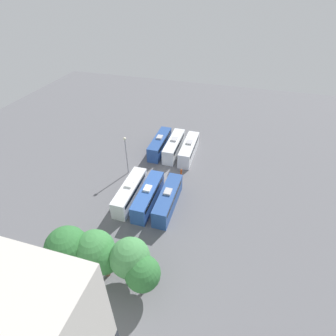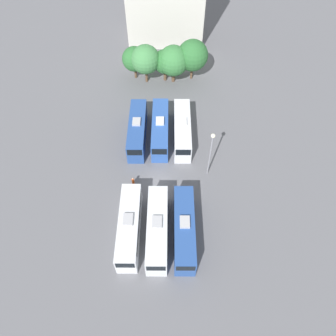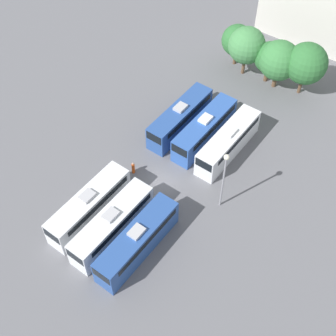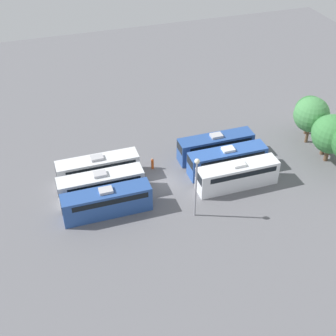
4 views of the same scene
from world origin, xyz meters
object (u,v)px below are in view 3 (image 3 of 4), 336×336
at_px(bus_5, 228,141).
at_px(tree_3, 279,60).
at_px(bus_2, 138,241).
at_px(worker_person, 133,168).
at_px(tree_2, 270,58).
at_px(bus_4, 205,129).
at_px(tree_0, 237,40).
at_px(bus_3, 180,117).
at_px(bus_1, 112,224).
at_px(light_pole, 224,173).
at_px(bus_0, 89,205).
at_px(tree_4, 306,64).
at_px(tree_1, 247,45).

relative_size(bus_5, tree_3, 1.52).
relative_size(bus_2, worker_person, 6.30).
bearing_deg(tree_2, bus_4, -92.39).
height_order(bus_2, tree_0, tree_0).
relative_size(bus_3, bus_4, 1.00).
height_order(bus_1, light_pole, light_pole).
relative_size(bus_0, bus_2, 1.00).
xyz_separation_m(bus_3, tree_4, (9.02, 15.18, 3.00)).
bearing_deg(worker_person, tree_1, 87.99).
distance_m(bus_0, tree_3, 31.53).
xyz_separation_m(bus_3, tree_0, (-1.34, 15.37, 2.10)).
relative_size(bus_0, bus_4, 1.00).
height_order(bus_1, tree_2, tree_2).
relative_size(light_pole, tree_1, 1.16).
xyz_separation_m(bus_3, bus_4, (3.55, 0.18, 0.00)).
xyz_separation_m(bus_0, bus_5, (6.93, 16.68, 0.00)).
bearing_deg(bus_2, light_pole, 69.56).
bearing_deg(tree_2, bus_1, -91.10).
xyz_separation_m(bus_1, light_pole, (6.99, 9.84, 3.76)).
height_order(tree_1, tree_3, tree_1).
distance_m(bus_1, bus_3, 17.30).
distance_m(bus_0, tree_0, 32.08).
distance_m(tree_0, tree_1, 2.49).
height_order(tree_3, tree_4, tree_4).
bearing_deg(tree_2, bus_3, -105.79).
height_order(bus_5, tree_0, tree_0).
bearing_deg(bus_5, tree_2, 100.97).
distance_m(bus_2, tree_2, 31.78).
bearing_deg(bus_2, bus_1, -179.65).
relative_size(bus_1, bus_4, 1.00).
distance_m(bus_2, tree_1, 31.85).
relative_size(bus_3, tree_2, 1.77).
distance_m(worker_person, tree_3, 24.48).
bearing_deg(bus_0, bus_3, 90.18).
distance_m(bus_3, tree_1, 14.50).
distance_m(bus_1, worker_person, 8.59).
height_order(bus_3, bus_5, same).
relative_size(bus_0, tree_0, 1.74).
xyz_separation_m(worker_person, tree_3, (5.73, 23.53, 3.54)).
relative_size(bus_1, bus_2, 1.00).
distance_m(bus_4, tree_1, 14.58).
bearing_deg(tree_2, bus_5, -79.03).
relative_size(bus_2, bus_4, 1.00).
xyz_separation_m(bus_2, tree_2, (-2.73, 31.60, 2.05)).
bearing_deg(bus_3, tree_1, 87.01).
height_order(bus_5, tree_2, tree_2).
bearing_deg(tree_1, bus_0, -91.28).
distance_m(light_pole, tree_4, 22.35).
height_order(bus_4, light_pole, light_pole).
height_order(bus_0, bus_2, same).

